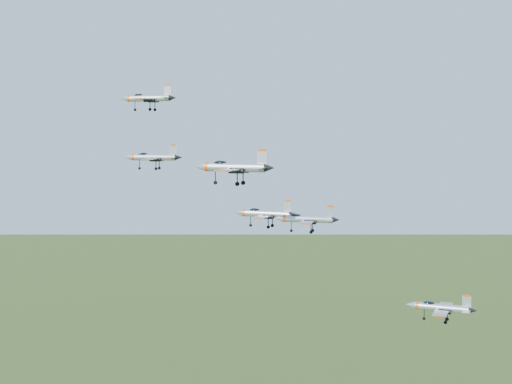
# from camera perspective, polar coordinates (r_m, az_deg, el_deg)

# --- Properties ---
(jet_lead) EXTENTS (12.19, 10.20, 3.26)m
(jet_lead) POSITION_cam_1_polar(r_m,az_deg,el_deg) (142.54, -8.71, 7.44)
(jet_lead) COLOR #A0A6AC
(jet_left_high) EXTENTS (10.58, 8.70, 2.83)m
(jet_left_high) POSITION_cam_1_polar(r_m,az_deg,el_deg) (124.73, -8.32, 2.78)
(jet_left_high) COLOR #A0A6AC
(jet_right_high) EXTENTS (13.06, 11.00, 3.51)m
(jet_right_high) POSITION_cam_1_polar(r_m,az_deg,el_deg) (107.43, -1.89, 2.01)
(jet_right_high) COLOR #A0A6AC
(jet_left_low) EXTENTS (12.62, 10.64, 3.40)m
(jet_left_low) POSITION_cam_1_polar(r_m,az_deg,el_deg) (132.92, 0.67, -1.73)
(jet_left_low) COLOR #A0A6AC
(jet_right_low) EXTENTS (10.74, 8.89, 2.87)m
(jet_right_low) POSITION_cam_1_polar(r_m,az_deg,el_deg) (114.16, 3.99, -2.15)
(jet_right_low) COLOR #A0A6AC
(jet_trail) EXTENTS (11.99, 10.14, 3.24)m
(jet_trail) POSITION_cam_1_polar(r_m,az_deg,el_deg) (127.49, 14.49, -8.92)
(jet_trail) COLOR #A0A6AC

